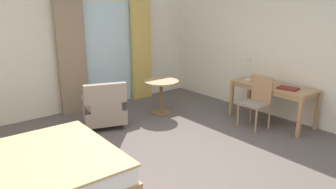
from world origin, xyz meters
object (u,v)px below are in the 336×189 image
(desk_chair, at_px, (258,99))
(round_cafe_table, at_px, (161,89))
(bed, at_px, (11,187))
(closed_book, at_px, (288,88))
(desk_lamp, at_px, (249,64))
(writing_desk, at_px, (273,89))
(armchair_by_window, at_px, (104,109))

(desk_chair, bearing_deg, round_cafe_table, 119.23)
(bed, relative_size, desk_chair, 2.39)
(closed_book, bearing_deg, desk_lamp, 75.28)
(round_cafe_table, bearing_deg, bed, -155.26)
(round_cafe_table, bearing_deg, desk_chair, -60.77)
(writing_desk, height_order, desk_lamp, desk_lamp)
(writing_desk, xyz_separation_m, desk_chair, (-0.41, 0.04, -0.12))
(bed, distance_m, closed_book, 4.57)
(desk_lamp, bearing_deg, closed_book, -95.07)
(desk_chair, height_order, armchair_by_window, desk_chair)
(round_cafe_table, bearing_deg, desk_lamp, -39.55)
(armchair_by_window, bearing_deg, desk_lamp, -24.23)
(writing_desk, height_order, closed_book, closed_book)
(closed_book, height_order, armchair_by_window, armchair_by_window)
(desk_lamp, bearing_deg, round_cafe_table, 140.45)
(desk_chair, bearing_deg, desk_lamp, 53.06)
(bed, xyz_separation_m, desk_lamp, (4.59, 0.38, 0.77))
(bed, bearing_deg, writing_desk, -2.62)
(desk_lamp, bearing_deg, bed, -175.26)
(armchair_by_window, bearing_deg, round_cafe_table, -2.92)
(desk_lamp, xyz_separation_m, closed_book, (-0.08, -0.94, -0.30))
(desk_lamp, distance_m, round_cafe_table, 1.83)
(desk_chair, distance_m, closed_book, 0.56)
(bed, xyz_separation_m, writing_desk, (4.59, -0.21, 0.37))
(desk_lamp, xyz_separation_m, armchair_by_window, (-2.62, 1.18, -0.71))
(desk_lamp, xyz_separation_m, round_cafe_table, (-1.35, 1.11, -0.53))
(desk_chair, bearing_deg, writing_desk, -5.25)
(bed, height_order, desk_chair, bed)
(closed_book, distance_m, armchair_by_window, 3.33)
(bed, bearing_deg, closed_book, -7.05)
(closed_book, relative_size, round_cafe_table, 0.47)
(armchair_by_window, bearing_deg, bed, -141.68)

